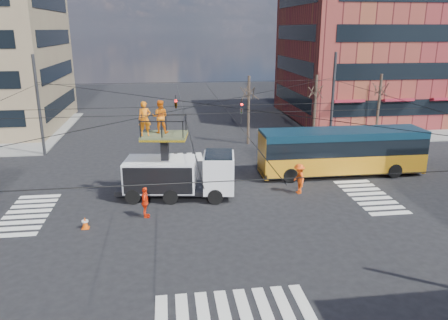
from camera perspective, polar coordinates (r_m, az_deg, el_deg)
ground at (r=25.60m, az=-2.24°, el=-5.84°), size 120.00×120.00×0.00m
sidewalk_ne at (r=51.16m, az=19.46°, el=4.79°), size 18.00×18.00×0.12m
crosswalks at (r=25.60m, az=-2.24°, el=-5.82°), size 22.40×22.40×0.02m
building_ne at (r=53.38m, az=19.70°, el=12.78°), size 20.06×16.06×14.00m
overhead_network at (r=24.67m, az=-2.61°, el=3.75°), size 24.24×24.24×8.00m
tree_a at (r=38.09m, az=3.26°, el=8.88°), size 2.00×2.00×6.00m
tree_b at (r=39.66m, az=11.91°, el=8.86°), size 2.00×2.00×6.00m
tree_c at (r=42.04m, az=19.73°, el=8.68°), size 2.00×2.00×6.00m
utility_truck at (r=26.26m, az=-5.96°, el=-0.72°), size 7.25×3.42×5.91m
city_bus at (r=31.36m, az=15.11°, el=1.18°), size 11.40×2.70×3.20m
traffic_cone at (r=23.67m, az=-17.69°, el=-7.81°), size 0.36×0.36×0.62m
worker_ground at (r=24.02m, az=-10.26°, el=-5.48°), size 0.47×1.02×1.71m
flagger at (r=27.38m, az=9.76°, el=-2.42°), size 0.82×1.29×1.90m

